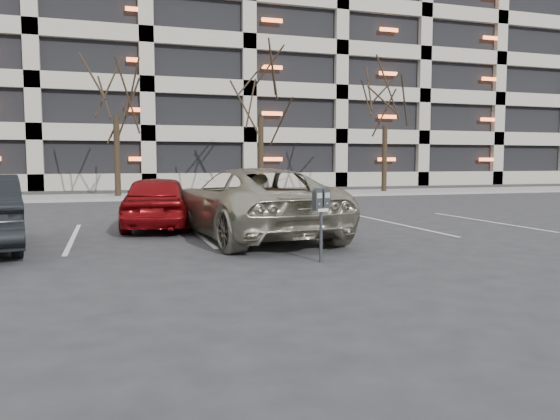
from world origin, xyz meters
TOP-DOWN VIEW (x-y plane):
  - ground at (0.00, 0.00)m, footprint 140.00×140.00m
  - sidewalk at (0.00, 16.00)m, footprint 80.00×4.00m
  - stall_lines at (-1.40, 2.30)m, footprint 16.90×5.20m
  - parking_garage at (12.00, 33.84)m, footprint 52.00×20.00m
  - tree_b at (-3.00, 16.00)m, footprint 3.77×3.77m
  - tree_c at (4.00, 16.00)m, footprint 3.91×3.91m
  - tree_d at (11.00, 16.00)m, footprint 3.59×3.59m
  - parking_meter at (0.05, -2.21)m, footprint 0.34×0.21m
  - suv_silver at (-0.32, 1.15)m, footprint 3.20×5.92m
  - car_red at (-2.19, 3.49)m, footprint 2.26×4.29m

SIDE VIEW (x-z plane):
  - ground at x=0.00m, z-range 0.00..0.00m
  - stall_lines at x=-1.40m, z-range 0.00..0.01m
  - sidewalk at x=0.00m, z-range 0.00..0.12m
  - car_red at x=-2.19m, z-range 0.00..1.39m
  - suv_silver at x=-0.32m, z-range 0.00..1.58m
  - parking_meter at x=0.05m, z-range 0.33..1.58m
  - tree_d at x=11.00m, z-range 1.82..9.97m
  - tree_b at x=-3.00m, z-range 1.91..10.48m
  - tree_c at x=4.00m, z-range 1.98..10.88m
  - parking_garage at x=12.00m, z-range -0.24..18.76m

